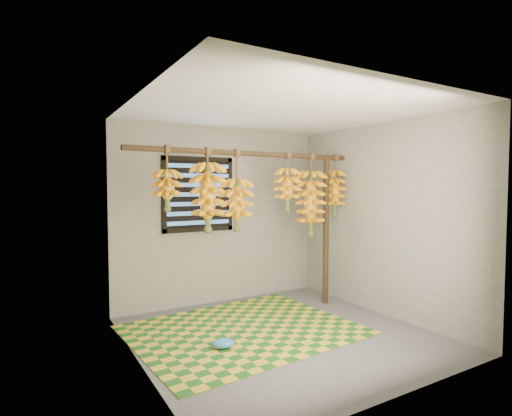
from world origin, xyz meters
TOP-DOWN VIEW (x-y plane):
  - floor at (0.00, 0.00)m, footprint 3.00×3.00m
  - ceiling at (0.00, 0.00)m, footprint 3.00×3.00m
  - wall_back at (0.00, 1.50)m, footprint 3.00×0.01m
  - wall_left at (-1.50, 0.00)m, footprint 0.01×3.00m
  - wall_right at (1.50, 0.00)m, footprint 0.01×3.00m
  - window at (-0.35, 1.48)m, footprint 1.00×0.04m
  - hanging_pole at (0.00, 0.70)m, footprint 3.00×0.06m
  - support_post at (1.20, 0.70)m, footprint 0.08×0.08m
  - woven_mat at (-0.28, 0.34)m, footprint 2.53×2.09m
  - plastic_bag at (-0.71, -0.01)m, footprint 0.26×0.21m
  - banana_bunch_a at (-1.02, 0.70)m, footprint 0.32×0.32m
  - banana_bunch_b at (-0.55, 0.70)m, footprint 0.36×0.36m
  - banana_bunch_c at (-0.18, 0.70)m, footprint 0.37×0.37m
  - banana_bunch_d at (0.55, 0.70)m, footprint 0.33×0.33m
  - banana_bunch_e at (0.93, 0.70)m, footprint 0.38×0.38m
  - banana_bunch_f at (1.35, 0.70)m, footprint 0.28×0.28m

SIDE VIEW (x-z plane):
  - floor at x=0.00m, z-range -0.01..0.00m
  - woven_mat at x=-0.28m, z-range 0.00..0.01m
  - plastic_bag at x=-0.71m, z-range 0.01..0.10m
  - support_post at x=1.20m, z-range 0.00..2.00m
  - wall_back at x=0.00m, z-range 0.00..2.40m
  - wall_left at x=-1.50m, z-range 0.00..2.40m
  - wall_right at x=1.50m, z-range 0.00..2.40m
  - banana_bunch_e at x=0.93m, z-range 0.83..1.93m
  - banana_bunch_c at x=-0.18m, z-range 0.90..1.87m
  - banana_bunch_b at x=-0.55m, z-range 1.00..1.96m
  - window at x=-0.35m, z-range 1.00..2.00m
  - banana_bunch_f at x=1.35m, z-range 1.08..1.94m
  - banana_bunch_a at x=-1.02m, z-range 1.21..1.92m
  - banana_bunch_d at x=0.55m, z-range 1.19..1.95m
  - hanging_pole at x=0.00m, z-range 1.97..2.03m
  - ceiling at x=0.00m, z-range 2.40..2.41m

